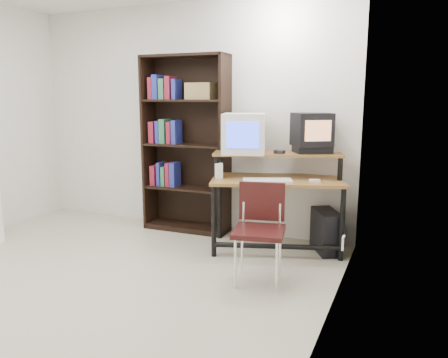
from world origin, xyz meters
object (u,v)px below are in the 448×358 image
at_px(crt_tv, 312,130).
at_px(school_chair, 260,222).
at_px(computer_desk, 277,182).
at_px(bookshelf, 187,143).
at_px(crt_monitor, 244,133).
at_px(pc_tower, 326,231).

relative_size(crt_tv, school_chair, 0.59).
bearing_deg(computer_desk, school_chair, -101.24).
bearing_deg(crt_tv, bookshelf, 147.54).
bearing_deg(school_chair, computer_desk, 85.54).
distance_m(crt_monitor, pc_tower, 1.29).
relative_size(computer_desk, crt_monitor, 2.69).
xyz_separation_m(pc_tower, school_chair, (-0.39, -0.92, 0.30)).
xyz_separation_m(crt_monitor, bookshelf, (-0.80, 0.23, -0.15)).
height_order(computer_desk, crt_tv, crt_tv).
bearing_deg(bookshelf, computer_desk, -13.16).
relative_size(pc_tower, bookshelf, 0.22).
relative_size(crt_monitor, crt_tv, 1.10).
xyz_separation_m(computer_desk, school_chair, (0.10, -0.82, -0.19)).
bearing_deg(pc_tower, computer_desk, 163.23).
bearing_deg(computer_desk, crt_monitor, 161.20).
bearing_deg(bookshelf, crt_monitor, -17.95).
bearing_deg(crt_tv, school_chair, -132.32).
distance_m(crt_tv, bookshelf, 1.45).
height_order(crt_monitor, school_chair, crt_monitor).
relative_size(pc_tower, school_chair, 0.55).
height_order(computer_desk, crt_monitor, crt_monitor).
bearing_deg(computer_desk, pc_tower, -6.57).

